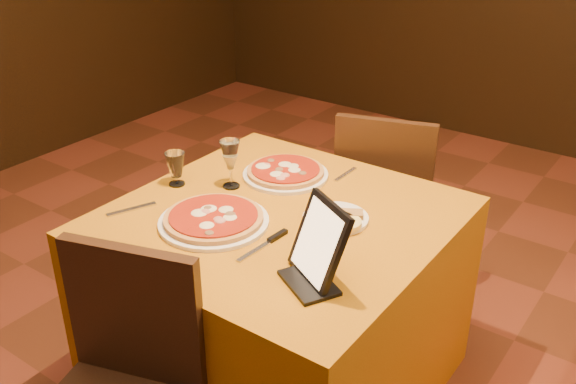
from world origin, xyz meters
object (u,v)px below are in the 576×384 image
Objects in this scene: chair_main_far at (388,199)px; water_glass at (176,169)px; pizza_far at (286,173)px; main_table at (280,302)px; pizza_near at (214,220)px; wine_glass at (230,164)px; tablet at (319,241)px.

chair_main_far is 7.00× the size of water_glass.
water_glass is at bearing -134.50° from pizza_far.
main_table is 0.63m from water_glass.
main_table is 0.45m from pizza_near.
wine_glass is (-0.27, -0.77, 0.39)m from chair_main_far.
tablet is (0.59, -0.31, 0.03)m from wine_glass.
water_glass is 0.53× the size of tablet.
pizza_far is (-0.16, -0.58, 0.31)m from chair_main_far.
chair_main_far is at bearing 70.46° from wine_glass.
wine_glass is 0.67m from tablet.
tablet is (0.48, -0.50, 0.10)m from pizza_far.
main_table is 8.46× the size of water_glass.
pizza_far is at bearing 45.50° from water_glass.
wine_glass reaches higher than water_glass.
tablet reaches higher than wine_glass.
pizza_near is at bearing -24.70° from water_glass.
wine_glass is (-0.27, 0.07, 0.47)m from main_table.
tablet reaches higher than water_glass.
main_table is at bearing 51.91° from pizza_near.
main_table is 5.79× the size of wine_glass.
chair_main_far is 3.73× the size of tablet.
tablet is at bearing -7.01° from pizza_near.
pizza_far is at bearing 162.59° from tablet.
water_glass is at bearing -175.26° from main_table.
tablet is at bearing 89.04° from chair_main_far.
wine_glass is at bearing -120.26° from pizza_far.
chair_main_far is at bearing 62.64° from water_glass.
pizza_near is 0.35m from water_glass.
water_glass is (-0.18, -0.11, -0.03)m from wine_glass.
water_glass is (-0.31, 0.14, 0.05)m from pizza_near.
tablet is (0.32, -1.08, 0.41)m from chair_main_far.
main_table is at bearing 4.74° from water_glass.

